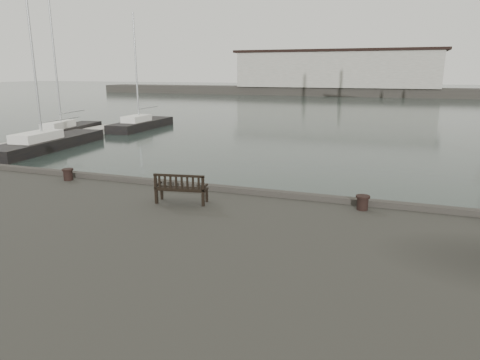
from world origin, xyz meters
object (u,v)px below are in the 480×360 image
(bench, at_px, (181,194))
(yacht_c, at_px, (48,146))
(bollard_left, at_px, (68,174))
(yacht_b, at_px, (65,133))
(yacht_d, at_px, (142,126))
(bollard_right, at_px, (363,203))

(bench, height_order, yacht_c, yacht_c)
(bollard_left, distance_m, yacht_c, 17.38)
(bench, relative_size, bollard_left, 3.81)
(yacht_b, relative_size, yacht_c, 0.90)
(bollard_left, height_order, yacht_d, yacht_d)
(bollard_right, height_order, yacht_c, yacht_c)
(yacht_d, bearing_deg, yacht_b, -121.59)
(bench, bearing_deg, yacht_b, 128.95)
(bench, xyz_separation_m, yacht_b, (-21.56, 19.10, -1.61))
(bollard_left, relative_size, yacht_d, 0.04)
(bench, distance_m, bollard_right, 5.57)
(bench, relative_size, yacht_b, 0.13)
(yacht_b, bearing_deg, bollard_left, -58.41)
(bollard_left, distance_m, yacht_d, 27.53)
(yacht_b, distance_m, yacht_d, 7.59)
(yacht_c, bearing_deg, yacht_d, 84.27)
(bench, relative_size, yacht_d, 0.15)
(bollard_right, bearing_deg, yacht_c, 152.92)
(bollard_left, bearing_deg, yacht_d, 116.75)
(bollard_left, distance_m, bollard_right, 10.87)
(yacht_c, relative_size, yacht_d, 1.24)
(bench, xyz_separation_m, yacht_d, (-17.81, 25.69, -1.63))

